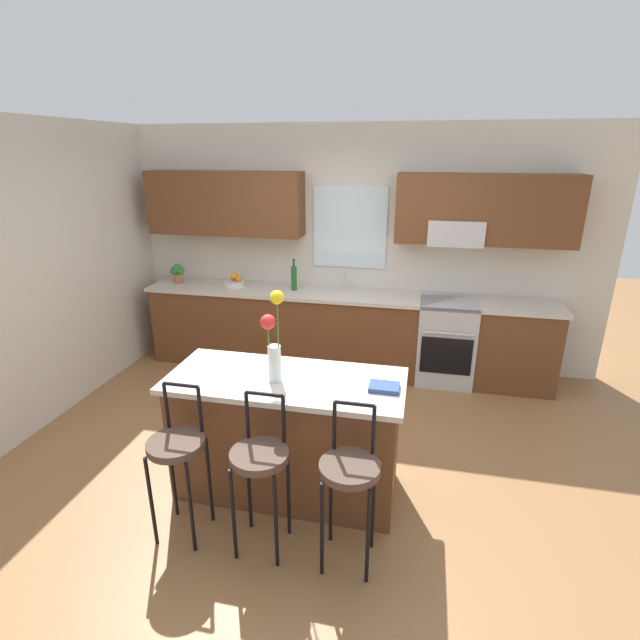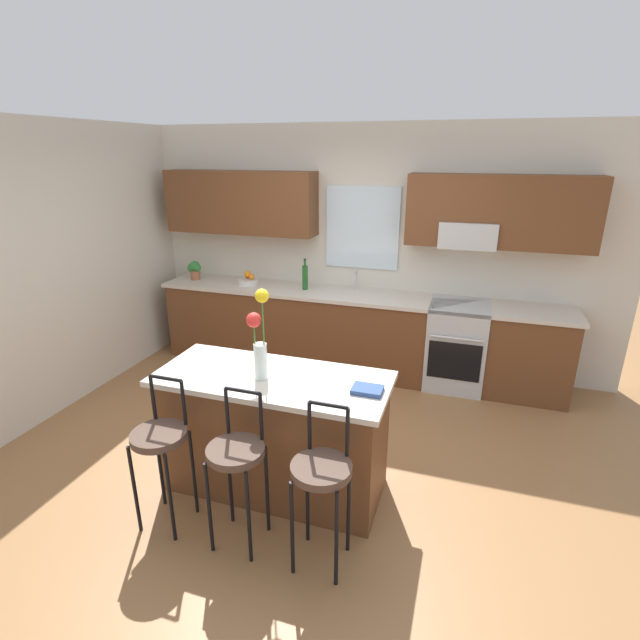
% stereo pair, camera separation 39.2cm
% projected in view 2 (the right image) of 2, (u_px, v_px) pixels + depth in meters
% --- Properties ---
extents(ground_plane, '(14.00, 14.00, 0.00)m').
position_uv_depth(ground_plane, '(303.00, 452.00, 4.04)').
color(ground_plane, olive).
extents(wall_left, '(0.12, 4.60, 2.70)m').
position_uv_depth(wall_left, '(64.00, 267.00, 4.60)').
color(wall_left, beige).
rests_on(wall_left, ground).
extents(back_wall_assembly, '(5.60, 0.50, 2.70)m').
position_uv_depth(back_wall_assembly, '(364.00, 236.00, 5.30)').
color(back_wall_assembly, beige).
rests_on(back_wall_assembly, ground).
extents(counter_run, '(4.56, 0.64, 0.92)m').
position_uv_depth(counter_run, '(353.00, 332.00, 5.41)').
color(counter_run, brown).
rests_on(counter_run, ground).
extents(sink_faucet, '(0.02, 0.13, 0.23)m').
position_uv_depth(sink_faucet, '(356.00, 278.00, 5.34)').
color(sink_faucet, '#B7BABC').
rests_on(sink_faucet, counter_run).
extents(oven_range, '(0.60, 0.64, 0.92)m').
position_uv_depth(oven_range, '(456.00, 345.00, 5.06)').
color(oven_range, '#B7BABC').
rests_on(oven_range, ground).
extents(kitchen_island, '(1.66, 0.71, 0.92)m').
position_uv_depth(kitchen_island, '(274.00, 432.00, 3.49)').
color(kitchen_island, brown).
rests_on(kitchen_island, ground).
extents(bar_stool_near, '(0.36, 0.36, 1.04)m').
position_uv_depth(bar_stool_near, '(160.00, 441.00, 3.08)').
color(bar_stool_near, black).
rests_on(bar_stool_near, ground).
extents(bar_stool_middle, '(0.36, 0.36, 1.04)m').
position_uv_depth(bar_stool_middle, '(237.00, 457.00, 2.92)').
color(bar_stool_middle, black).
rests_on(bar_stool_middle, ground).
extents(bar_stool_far, '(0.36, 0.36, 1.04)m').
position_uv_depth(bar_stool_far, '(322.00, 475.00, 2.76)').
color(bar_stool_far, black).
rests_on(bar_stool_far, ground).
extents(flower_vase, '(0.16, 0.10, 0.65)m').
position_uv_depth(flower_vase, '(259.00, 338.00, 3.20)').
color(flower_vase, silver).
rests_on(flower_vase, kitchen_island).
extents(cookbook, '(0.20, 0.15, 0.03)m').
position_uv_depth(cookbook, '(367.00, 390.00, 3.12)').
color(cookbook, navy).
rests_on(cookbook, kitchen_island).
extents(fruit_bowl_oranges, '(0.24, 0.24, 0.16)m').
position_uv_depth(fruit_bowl_oranges, '(248.00, 280.00, 5.62)').
color(fruit_bowl_oranges, silver).
rests_on(fruit_bowl_oranges, counter_run).
extents(bottle_olive_oil, '(0.06, 0.06, 0.35)m').
position_uv_depth(bottle_olive_oil, '(305.00, 277.00, 5.37)').
color(bottle_olive_oil, '#1E5923').
rests_on(bottle_olive_oil, counter_run).
extents(potted_plant_small, '(0.19, 0.13, 0.23)m').
position_uv_depth(potted_plant_small, '(195.00, 269.00, 5.80)').
color(potted_plant_small, '#9E5B3D').
rests_on(potted_plant_small, counter_run).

